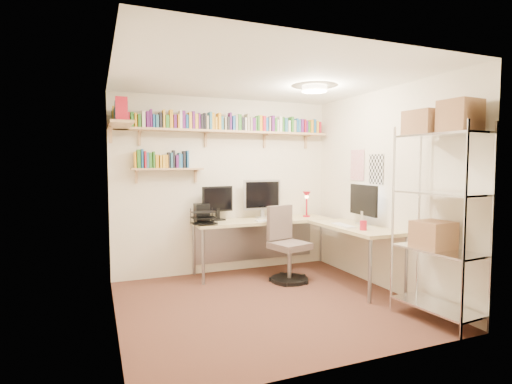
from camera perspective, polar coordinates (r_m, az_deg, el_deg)
ground at (r=4.66m, az=1.58°, el=-15.62°), size 3.20×3.20×0.00m
room_shell at (r=4.39m, az=1.67°, el=3.79°), size 3.24×3.04×2.52m
wall_shelves at (r=5.51m, az=-7.78°, el=8.78°), size 3.12×1.09×0.80m
corner_desk at (r=5.55m, az=3.01°, el=-4.30°), size 2.26×2.01×1.34m
office_chair at (r=5.42m, az=4.40°, el=-8.18°), size 0.54×0.55×1.00m
wire_rack at (r=4.29m, az=24.66°, el=1.94°), size 0.48×0.88×2.15m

